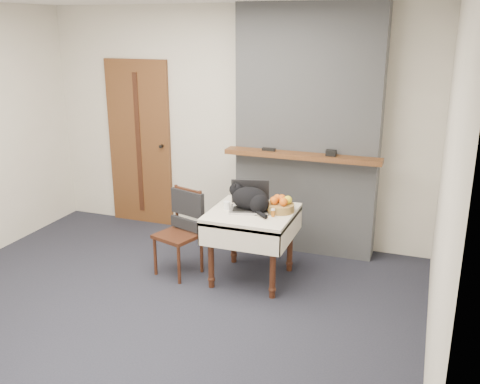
% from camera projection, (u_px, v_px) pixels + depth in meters
% --- Properties ---
extents(ground, '(4.50, 4.50, 0.00)m').
position_uv_depth(ground, '(151.00, 312.00, 4.62)').
color(ground, black).
rests_on(ground, ground).
extents(room_shell, '(4.52, 4.01, 2.61)m').
position_uv_depth(room_shell, '(168.00, 101.00, 4.51)').
color(room_shell, beige).
rests_on(room_shell, ground).
extents(door, '(0.82, 0.10, 2.00)m').
position_uv_depth(door, '(140.00, 143.00, 6.49)').
color(door, brown).
rests_on(door, ground).
extents(chimney, '(1.62, 0.48, 2.60)m').
position_uv_depth(chimney, '(308.00, 133.00, 5.60)').
color(chimney, gray).
rests_on(chimney, ground).
extents(side_table, '(0.78, 0.78, 0.70)m').
position_uv_depth(side_table, '(252.00, 222.00, 5.07)').
color(side_table, '#3E1D10').
rests_on(side_table, ground).
extents(laptop, '(0.43, 0.39, 0.27)m').
position_uv_depth(laptop, '(250.00, 202.00, 5.08)').
color(laptop, '#B7B7BC').
rests_on(laptop, side_table).
extents(cat, '(0.48, 0.37, 0.26)m').
position_uv_depth(cat, '(251.00, 199.00, 5.02)').
color(cat, black).
rests_on(cat, side_table).
extents(cream_jar, '(0.07, 0.07, 0.08)m').
position_uv_depth(cream_jar, '(227.00, 205.00, 5.07)').
color(cream_jar, white).
rests_on(cream_jar, side_table).
extents(pill_bottle, '(0.04, 0.04, 0.08)m').
position_uv_depth(pill_bottle, '(273.00, 213.00, 4.87)').
color(pill_bottle, '#AA5914').
rests_on(pill_bottle, side_table).
extents(fruit_basket, '(0.26, 0.26, 0.15)m').
position_uv_depth(fruit_basket, '(280.00, 205.00, 5.01)').
color(fruit_basket, olive).
rests_on(fruit_basket, side_table).
extents(desk_clutter, '(0.13, 0.04, 0.01)m').
position_uv_depth(desk_clutter, '(268.00, 213.00, 4.97)').
color(desk_clutter, black).
rests_on(desk_clutter, side_table).
extents(chair, '(0.48, 0.47, 0.85)m').
position_uv_depth(chair, '(183.00, 220.00, 5.26)').
color(chair, '#3E1D10').
rests_on(chair, ground).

